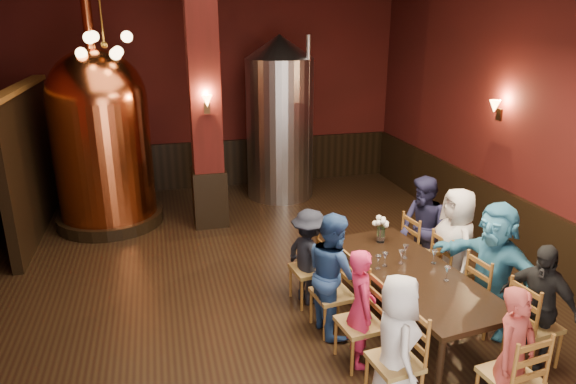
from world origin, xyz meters
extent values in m
plane|color=black|center=(0.00, 0.00, 0.00)|extent=(10.00, 10.00, 0.00)
cube|color=#46100F|center=(0.00, 5.00, 2.25)|extent=(8.00, 0.02, 4.50)
cube|color=#46100F|center=(4.00, 0.00, 2.25)|extent=(0.02, 10.00, 4.50)
cube|color=black|center=(3.96, 0.00, 0.50)|extent=(0.08, 9.90, 1.00)
cube|color=black|center=(0.00, 4.96, 0.50)|extent=(7.90, 0.08, 1.00)
cube|color=#46100F|center=(-0.30, 2.80, 2.25)|extent=(0.58, 0.58, 4.50)
cube|color=black|center=(-3.20, 3.20, 1.20)|extent=(0.22, 3.50, 2.40)
cube|color=black|center=(1.60, -1.10, 0.72)|extent=(1.28, 2.50, 0.06)
cylinder|color=black|center=(1.30, -2.28, 0.34)|extent=(0.07, 0.07, 0.69)
cylinder|color=black|center=(2.17, -2.18, 0.34)|extent=(0.07, 0.07, 0.69)
cylinder|color=black|center=(1.03, -0.02, 0.34)|extent=(0.07, 0.07, 0.69)
cylinder|color=black|center=(1.90, 0.08, 0.34)|extent=(0.07, 0.07, 0.69)
imported|color=silver|center=(0.88, -2.19, 0.67)|extent=(0.53, 0.71, 1.34)
imported|color=#CB2251|center=(0.80, -1.53, 0.65)|extent=(0.38, 0.52, 1.30)
imported|color=navy|center=(0.72, -0.87, 0.73)|extent=(0.41, 0.73, 1.45)
imported|color=black|center=(0.64, -0.21, 0.63)|extent=(0.74, 0.93, 1.26)
imported|color=black|center=(2.56, -1.99, 0.68)|extent=(0.67, 0.86, 1.37)
imported|color=teal|center=(2.48, -1.33, 0.79)|extent=(0.94, 1.54, 1.58)
imported|color=beige|center=(2.40, -0.67, 0.77)|extent=(0.52, 0.77, 1.54)
imported|color=#1E1D3B|center=(2.32, -0.01, 0.74)|extent=(0.51, 0.78, 1.49)
imported|color=#9F3A35|center=(1.79, -2.64, 0.66)|extent=(0.57, 0.48, 1.33)
cylinder|color=black|center=(-2.04, 3.26, 0.10)|extent=(1.83, 1.83, 0.20)
cylinder|color=#D05F30|center=(-2.04, 3.26, 1.22)|extent=(2.05, 2.05, 2.03)
sphere|color=#D05F30|center=(-2.04, 3.26, 2.23)|extent=(1.62, 1.62, 1.62)
cylinder|color=#D05F30|center=(-2.04, 3.26, 3.65)|extent=(0.16, 0.16, 1.32)
cylinder|color=#B2B2B7|center=(1.27, 4.00, 1.39)|extent=(1.46, 1.46, 2.77)
cone|color=#B2B2B7|center=(1.27, 4.00, 2.99)|extent=(1.33, 1.33, 0.44)
cylinder|color=#B2B2B7|center=(1.71, 3.55, 1.66)|extent=(0.09, 0.09, 3.10)
cylinder|color=white|center=(1.58, -0.25, 0.84)|extent=(0.10, 0.10, 0.19)
camera|label=1|loc=(-1.09, -5.84, 3.49)|focal=32.00mm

